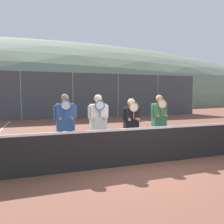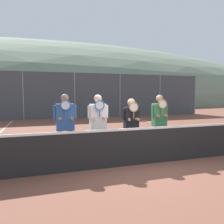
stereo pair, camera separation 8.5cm
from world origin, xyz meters
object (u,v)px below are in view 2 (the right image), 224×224
(player_leftmost, at_px, (65,123))
(player_rightmost, at_px, (159,120))
(car_left_of_center, at_px, (55,105))
(player_center_left, at_px, (98,122))
(car_center, at_px, (110,104))
(player_center_right, at_px, (131,123))
(car_right_of_center, at_px, (155,104))

(player_leftmost, xyz_separation_m, player_rightmost, (2.83, -0.01, -0.01))
(car_left_of_center, bearing_deg, player_center_left, -88.14)
(player_center_left, height_order, car_center, player_center_left)
(player_center_left, xyz_separation_m, player_rightmost, (1.95, 0.08, -0.01))
(player_rightmost, xyz_separation_m, car_center, (2.49, 13.18, -0.17))
(player_center_left, height_order, car_left_of_center, player_center_left)
(player_leftmost, distance_m, player_center_right, 1.87)
(car_left_of_center, height_order, car_center, car_left_of_center)
(player_center_right, height_order, car_center, car_center)
(player_center_right, relative_size, car_right_of_center, 0.41)
(player_leftmost, bearing_deg, car_center, 68.04)
(player_leftmost, distance_m, car_left_of_center, 13.11)
(player_leftmost, distance_m, car_center, 14.21)
(player_rightmost, distance_m, car_left_of_center, 13.33)
(player_leftmost, relative_size, player_rightmost, 1.02)
(car_right_of_center, bearing_deg, player_center_left, -124.50)
(car_center, xyz_separation_m, car_right_of_center, (4.73, 0.06, -0.05))
(player_rightmost, xyz_separation_m, car_right_of_center, (7.21, 13.25, -0.23))
(car_center, bearing_deg, player_center_left, -108.48)
(player_leftmost, height_order, car_left_of_center, player_leftmost)
(player_rightmost, bearing_deg, player_center_left, -177.52)
(player_rightmost, bearing_deg, car_right_of_center, 61.43)
(player_leftmost, height_order, player_rightmost, player_leftmost)
(player_center_left, distance_m, player_center_right, 0.99)
(player_center_right, xyz_separation_m, player_rightmost, (0.96, 0.07, 0.05))
(player_center_left, relative_size, car_right_of_center, 0.44)
(player_leftmost, height_order, player_center_left, player_leftmost)
(player_center_left, bearing_deg, player_rightmost, 2.48)
(car_left_of_center, bearing_deg, car_right_of_center, 0.82)
(player_leftmost, bearing_deg, player_center_right, -2.59)
(player_center_left, bearing_deg, car_center, 71.52)
(car_left_of_center, bearing_deg, player_leftmost, -91.96)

